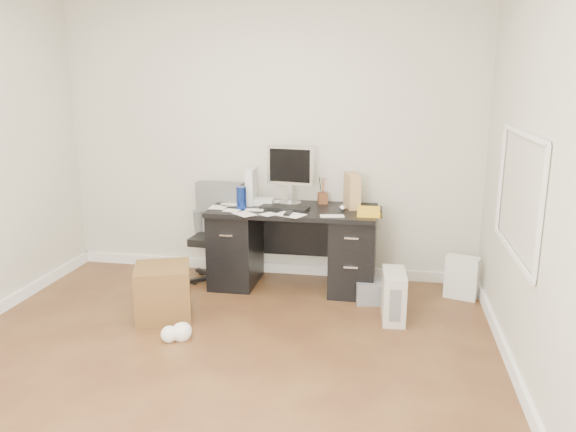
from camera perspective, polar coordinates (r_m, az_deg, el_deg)
name	(u,v)px	position (r m, az deg, el deg)	size (l,w,h in m)	color
ground	(208,370)	(3.92, -8.15, -15.27)	(4.00, 4.00, 0.00)	#472517
room_shell	(205,119)	(3.45, -8.43, 9.69)	(4.02, 4.02, 2.71)	beige
desk	(293,245)	(5.18, 0.55, -2.96)	(1.50, 0.70, 0.75)	black
loose_papers	(271,208)	(5.08, -1.76, 0.79)	(1.10, 0.60, 0.00)	white
lcd_monitor	(290,175)	(5.19, 0.25, 4.20)	(0.44, 0.25, 0.56)	silver
keyboard	(284,208)	(5.04, -0.37, 0.84)	(0.44, 0.15, 0.03)	black
computer_mouse	(343,208)	(4.97, 5.56, 0.81)	(0.06, 0.06, 0.06)	silver
travel_mug	(241,198)	(5.06, -4.76, 1.86)	(0.09, 0.09, 0.20)	navy
white_binder	(252,186)	(5.26, -3.72, 3.06)	(0.13, 0.29, 0.33)	silver
magazine_file	(352,191)	(5.11, 6.53, 2.57)	(0.13, 0.27, 0.31)	#AA8752
pen_cup	(323,191)	(5.26, 3.55, 2.59)	(0.10, 0.10, 0.25)	brown
yellow_book	(370,212)	(4.90, 8.30, 0.43)	(0.21, 0.26, 0.05)	yellow
paper_remote	(290,214)	(4.84, 0.22, 0.24)	(0.25, 0.20, 0.02)	white
office_chair	(215,234)	(5.36, -7.39, -1.78)	(0.53, 0.53, 0.93)	#505250
pc_tower	(394,296)	(4.63, 10.68, -7.96)	(0.18, 0.40, 0.40)	#B5AFA3
shopping_bag	(462,277)	(5.20, 17.23, -5.98)	(0.28, 0.20, 0.38)	silver
wicker_basket	(163,292)	(4.70, -12.58, -7.51)	(0.43, 0.43, 0.43)	#533419
desk_printer	(374,291)	(4.99, 8.72, -7.53)	(0.32, 0.26, 0.19)	#5E5E62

